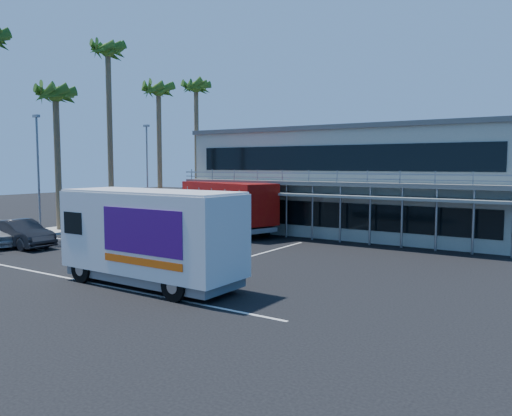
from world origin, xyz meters
The scene contains 15 objects.
ground centered at (0.00, 0.00, 0.00)m, with size 120.00×120.00×0.00m, color black.
building centered at (3.00, 14.94, 3.66)m, with size 22.40×12.00×7.30m.
curb_strip centered at (-15.00, 6.00, 0.08)m, with size 3.00×32.00×0.16m, color #A5A399.
palm_c centered at (-14.90, 3.00, 9.21)m, with size 2.80×2.80×10.75m.
palm_d centered at (-15.20, 8.00, 12.80)m, with size 2.80×2.80×14.75m.
palm_e centered at (-14.70, 13.00, 10.57)m, with size 2.80×2.80×12.25m.
palm_f centered at (-15.10, 18.50, 11.47)m, with size 2.80×2.80×13.25m.
light_pole_near centered at (-14.20, 1.00, 4.50)m, with size 0.50×0.25×8.09m.
light_pole_far centered at (-14.20, 11.00, 4.50)m, with size 0.50×0.25×8.09m.
red_truck centered at (-4.69, 8.75, 1.96)m, with size 10.80×5.86×3.57m.
white_van centered at (2.23, -5.00, 2.01)m, with size 7.79×2.76×3.79m.
parked_car_b centered at (-10.82, -2.50, 0.80)m, with size 1.69×4.85×1.60m, color black.
parked_car_c centered at (-12.39, 4.40, 0.72)m, with size 2.39×5.19×1.44m, color white.
parked_car_d centered at (-9.50, 7.60, 0.66)m, with size 1.86×4.57×1.33m, color #2C303A.
parked_car_e centered at (-9.50, 10.80, 0.68)m, with size 1.61×4.01×1.37m, color gray.
Camera 1 is at (16.35, -18.99, 4.80)m, focal length 35.00 mm.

